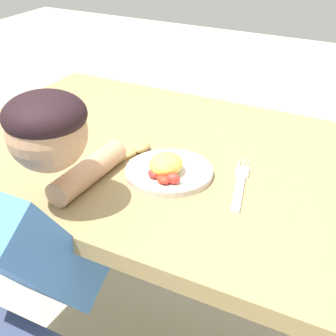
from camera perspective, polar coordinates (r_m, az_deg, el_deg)
name	(u,v)px	position (r m, az deg, el deg)	size (l,w,h in m)	color
dining_table	(210,201)	(1.21, 4.96, -3.90)	(1.38, 0.76, 0.74)	#90794D
plate	(168,170)	(1.09, -0.02, -0.21)	(0.20, 0.20, 0.06)	beige
fork	(240,185)	(1.07, 8.47, -1.96)	(0.08, 0.22, 0.01)	silver
spoon	(129,155)	(1.18, -4.58, 1.59)	(0.07, 0.22, 0.02)	#AA8C4C
person	(31,315)	(1.08, -15.81, -16.36)	(0.19, 0.48, 0.99)	#38415D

